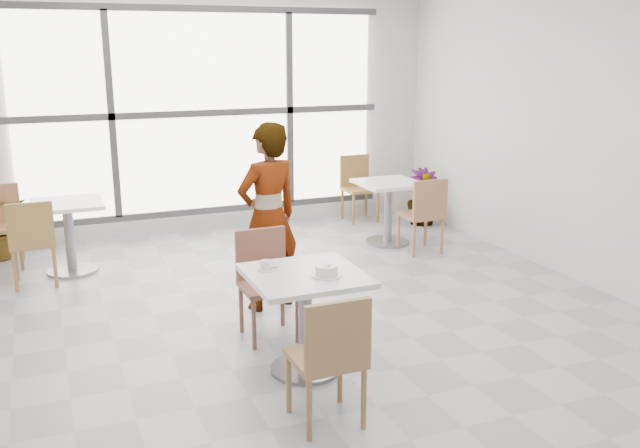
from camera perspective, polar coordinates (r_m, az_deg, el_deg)
name	(u,v)px	position (r m, az deg, el deg)	size (l,w,h in m)	color
floor	(306,332)	(5.78, -1.14, -8.92)	(7.00, 7.00, 0.00)	#9E9EA5
wall_back	(203,112)	(8.70, -9.66, 9.10)	(6.00, 6.00, 0.00)	silver
wall_right	(604,134)	(7.01, 22.48, 6.90)	(7.00, 7.00, 0.00)	silver
window	(204,113)	(8.63, -9.56, 9.06)	(4.60, 0.07, 2.52)	white
main_table	(305,303)	(4.94, -1.23, -6.58)	(0.80, 0.80, 0.75)	silver
chair_near	(331,353)	(4.24, 0.90, -10.63)	(0.42, 0.42, 0.87)	olive
chair_far	(265,276)	(5.60, -4.58, -4.29)	(0.42, 0.42, 0.87)	brown
oatmeal_bowl	(327,270)	(4.78, 0.54, -3.87)	(0.21, 0.21, 0.10)	silver
coffee_cup	(266,266)	(4.94, -4.46, -3.46)	(0.16, 0.13, 0.07)	silver
person	(268,217)	(6.08, -4.32, 0.57)	(0.61, 0.40, 1.68)	black
bg_table_left	(69,227)	(7.56, -20.10, -0.23)	(0.70, 0.70, 0.75)	white
bg_table_right	(388,203)	(8.19, 5.68, 1.71)	(0.70, 0.70, 0.75)	white
bg_chair_left_near	(32,238)	(7.22, -22.75, -1.06)	(0.42, 0.42, 0.87)	olive
bg_chair_left_far	(0,220)	(8.08, -24.99, 0.30)	(0.42, 0.42, 0.87)	#9B6641
bg_chair_right_near	(425,211)	(7.82, 8.67, 1.09)	(0.42, 0.42, 0.87)	#A16C48
bg_chair_right_far	(358,183)	(9.29, 3.13, 3.40)	(0.42, 0.42, 0.87)	olive
plant_left	(0,228)	(8.40, -24.97, -0.30)	(0.62, 0.54, 0.69)	#508243
plant_right	(423,197)	(9.15, 8.51, 2.24)	(0.41, 0.41, 0.74)	#4B7A40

